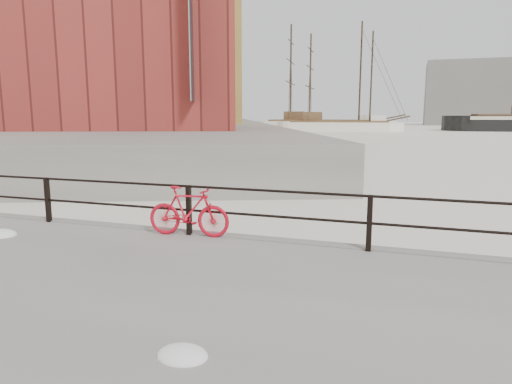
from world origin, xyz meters
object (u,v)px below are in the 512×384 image
Objects in this scene: schooner_left at (339,131)px; workboat_far at (150,139)px; bicycle at (189,211)px; schooner_mid at (324,130)px; workboat_near at (128,143)px.

workboat_far is at bearing -121.28° from schooner_left.
bicycle is at bearing -57.96° from workboat_far.
workboat_far is (-13.84, -38.26, 0.00)m from schooner_mid.
schooner_mid is 40.69m from workboat_far.
schooner_left is at bearing 55.38° from workboat_near.
schooner_mid is 5.81m from schooner_left.
workboat_near is (-10.79, -47.22, 0.00)m from schooner_mid.
bicycle is 0.15× the size of workboat_near.
workboat_far is at bearing 116.80° from bicycle.
workboat_near is at bearing 120.18° from bicycle.
bicycle is at bearing -87.77° from schooner_mid.
schooner_mid reaches higher than schooner_left.
schooner_mid is at bearing 61.08° from workboat_near.
schooner_left is at bearing -58.91° from schooner_mid.
bicycle is at bearing -70.15° from workboat_near.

